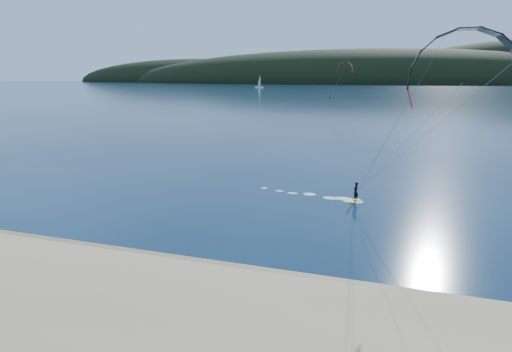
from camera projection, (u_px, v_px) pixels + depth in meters
The scene contains 6 objects.
ground at pixel (151, 301), 23.21m from camera, with size 1800.00×1800.00×0.00m, color #071C36.
wet_sand at pixel (188, 266), 27.36m from camera, with size 220.00×2.50×0.10m.
headland at pixel (389, 83), 712.82m from camera, with size 1200.00×310.00×140.00m.
kitesurfer_near at pixel (457, 87), 32.57m from camera, with size 23.01×7.70×15.22m.
kitesurfer_far at pixel (345, 70), 203.31m from camera, with size 11.83×6.77×16.91m.
sailboat at pixel (259, 87), 434.56m from camera, with size 8.91×5.61×12.46m.
Camera 1 is at (11.97, -18.19, 12.04)m, focal length 29.70 mm.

